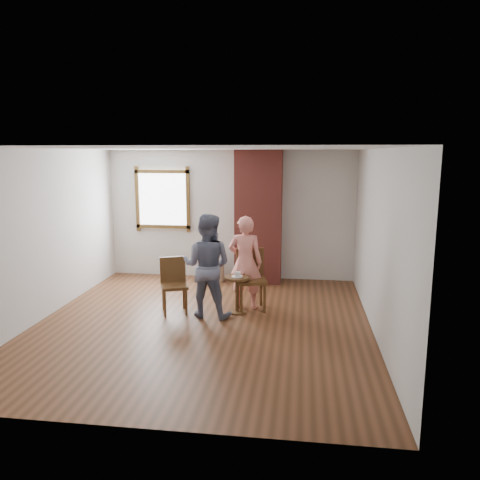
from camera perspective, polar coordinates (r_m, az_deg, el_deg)
name	(u,v)px	position (r m, az deg, el deg)	size (l,w,h in m)	color
ground	(203,324)	(7.19, -4.56, -10.14)	(5.50, 5.50, 0.00)	brown
room_shell	(206,200)	(7.36, -4.20, 4.87)	(5.04, 5.52, 2.62)	silver
brick_chimney	(259,217)	(9.19, 2.27, 2.83)	(0.90, 0.50, 2.60)	#9E4038
stoneware_crock	(216,270)	(9.41, -2.99, -3.67)	(0.35, 0.35, 0.44)	tan
dark_pot	(206,280)	(9.27, -4.16, -4.83)	(0.16, 0.16, 0.16)	black
dining_chair_left	(174,282)	(7.63, -8.08, -5.05)	(0.53, 0.53, 0.88)	brown
dining_chair_right	(251,275)	(7.70, 1.33, -4.35)	(0.56, 0.56, 0.99)	brown
side_table	(237,289)	(7.51, -0.36, -5.94)	(0.40, 0.40, 0.60)	brown
cake_plate	(237,276)	(7.45, -0.36, -4.46)	(0.18, 0.18, 0.01)	white
cake_slice	(238,274)	(7.44, -0.28, -4.21)	(0.08, 0.07, 0.06)	white
man	(207,266)	(7.29, -4.04, -3.14)	(0.79, 0.62, 1.63)	#161C3C
person_pink	(245,262)	(7.67, 0.65, -2.74)	(0.56, 0.37, 1.54)	#FA8C7D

